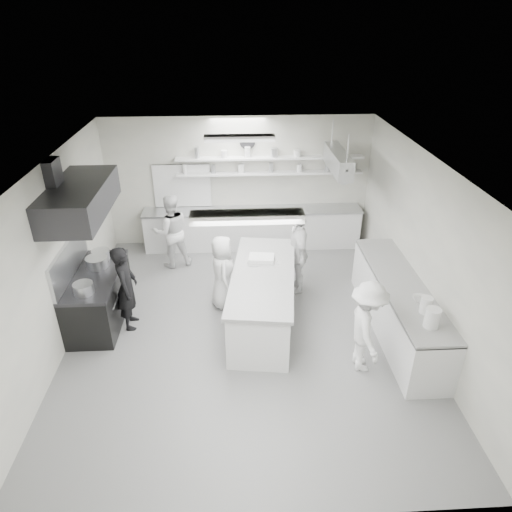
{
  "coord_description": "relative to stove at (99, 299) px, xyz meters",
  "views": [
    {
      "loc": [
        -0.16,
        -6.57,
        5.02
      ],
      "look_at": [
        0.23,
        0.6,
        1.13
      ],
      "focal_mm": 32.07,
      "sensor_mm": 36.0,
      "label": 1
    }
  ],
  "objects": [
    {
      "name": "floor",
      "position": [
        2.6,
        -0.4,
        -0.46
      ],
      "size": [
        6.0,
        7.0,
        0.02
      ],
      "primitive_type": "cube",
      "color": "gray",
      "rests_on": "ground"
    },
    {
      "name": "ceiling",
      "position": [
        2.6,
        -0.4,
        2.56
      ],
      "size": [
        6.0,
        7.0,
        0.02
      ],
      "primitive_type": "cube",
      "color": "white",
      "rests_on": "wall_back"
    },
    {
      "name": "wall_back",
      "position": [
        2.6,
        3.1,
        1.05
      ],
      "size": [
        6.0,
        0.04,
        3.0
      ],
      "primitive_type": "cube",
      "color": "beige",
      "rests_on": "floor"
    },
    {
      "name": "wall_front",
      "position": [
        2.6,
        -3.9,
        1.05
      ],
      "size": [
        6.0,
        0.04,
        3.0
      ],
      "primitive_type": "cube",
      "color": "beige",
      "rests_on": "floor"
    },
    {
      "name": "wall_left",
      "position": [
        -0.4,
        -0.4,
        1.05
      ],
      "size": [
        0.04,
        7.0,
        3.0
      ],
      "primitive_type": "cube",
      "color": "beige",
      "rests_on": "floor"
    },
    {
      "name": "wall_right",
      "position": [
        5.6,
        -0.4,
        1.05
      ],
      "size": [
        0.04,
        7.0,
        3.0
      ],
      "primitive_type": "cube",
      "color": "beige",
      "rests_on": "floor"
    },
    {
      "name": "stove",
      "position": [
        0.0,
        0.0,
        0.0
      ],
      "size": [
        0.8,
        1.8,
        0.9
      ],
      "primitive_type": "cube",
      "color": "black",
      "rests_on": "floor"
    },
    {
      "name": "exhaust_hood",
      "position": [
        0.0,
        -0.0,
        1.9
      ],
      "size": [
        0.85,
        2.0,
        0.5
      ],
      "primitive_type": "cube",
      "color": "#2A2A2D",
      "rests_on": "wall_left"
    },
    {
      "name": "back_counter",
      "position": [
        2.9,
        2.8,
        0.01
      ],
      "size": [
        5.0,
        0.6,
        0.92
      ],
      "primitive_type": "cube",
      "color": "silver",
      "rests_on": "floor"
    },
    {
      "name": "shelf_lower",
      "position": [
        3.3,
        2.97,
        1.3
      ],
      "size": [
        4.2,
        0.26,
        0.04
      ],
      "primitive_type": "cube",
      "color": "silver",
      "rests_on": "wall_back"
    },
    {
      "name": "shelf_upper",
      "position": [
        3.3,
        2.97,
        1.65
      ],
      "size": [
        4.2,
        0.26,
        0.04
      ],
      "primitive_type": "cube",
      "color": "silver",
      "rests_on": "wall_back"
    },
    {
      "name": "pass_through_window",
      "position": [
        1.3,
        3.08,
        1.0
      ],
      "size": [
        1.3,
        0.04,
        1.0
      ],
      "primitive_type": "cube",
      "color": "black",
      "rests_on": "wall_back"
    },
    {
      "name": "wall_clock",
      "position": [
        2.8,
        3.06,
        2.0
      ],
      "size": [
        0.32,
        0.05,
        0.32
      ],
      "primitive_type": "cylinder",
      "rotation": [
        1.57,
        0.0,
        0.0
      ],
      "color": "white",
      "rests_on": "wall_back"
    },
    {
      "name": "right_counter",
      "position": [
        5.25,
        -0.6,
        0.02
      ],
      "size": [
        0.74,
        3.3,
        0.94
      ],
      "primitive_type": "cube",
      "color": "silver",
      "rests_on": "floor"
    },
    {
      "name": "pot_rack",
      "position": [
        4.6,
        2.0,
        1.85
      ],
      "size": [
        0.3,
        1.6,
        0.4
      ],
      "primitive_type": "cube",
      "color": "#B3B5B9",
      "rests_on": "ceiling"
    },
    {
      "name": "light_fixture_front",
      "position": [
        2.6,
        -2.2,
        2.49
      ],
      "size": [
        1.3,
        0.25,
        0.1
      ],
      "primitive_type": "cube",
      "color": "silver",
      "rests_on": "ceiling"
    },
    {
      "name": "light_fixture_rear",
      "position": [
        2.6,
        1.4,
        2.49
      ],
      "size": [
        1.3,
        0.25,
        0.1
      ],
      "primitive_type": "cube",
      "color": "silver",
      "rests_on": "ceiling"
    },
    {
      "name": "prep_island",
      "position": [
        2.93,
        -0.23,
        0.04
      ],
      "size": [
        1.32,
        2.74,
        0.97
      ],
      "primitive_type": "cube",
      "rotation": [
        0.0,
        0.0,
        -0.13
      ],
      "color": "silver",
      "rests_on": "floor"
    },
    {
      "name": "stove_pot",
      "position": [
        0.0,
        0.27,
        0.58
      ],
      "size": [
        0.39,
        0.39,
        0.23
      ],
      "primitive_type": "cylinder",
      "color": "#B3B5B9",
      "rests_on": "stove"
    },
    {
      "name": "cook_stove",
      "position": [
        0.57,
        -0.19,
        0.33
      ],
      "size": [
        0.41,
        0.59,
        1.56
      ],
      "primitive_type": "imported",
      "rotation": [
        0.0,
        0.0,
        1.64
      ],
      "color": "black",
      "rests_on": "floor"
    },
    {
      "name": "cook_back",
      "position": [
        1.11,
        1.98,
        0.37
      ],
      "size": [
        0.95,
        0.84,
        1.64
      ],
      "primitive_type": "imported",
      "rotation": [
        0.0,
        0.0,
        -2.83
      ],
      "color": "white",
      "rests_on": "floor"
    },
    {
      "name": "cook_island_left",
      "position": [
        2.22,
        0.36,
        0.27
      ],
      "size": [
        0.53,
        0.75,
        1.44
      ],
      "primitive_type": "imported",
      "rotation": [
        0.0,
        0.0,
        1.67
      ],
      "color": "white",
      "rests_on": "floor"
    },
    {
      "name": "cook_island_right",
      "position": [
        3.68,
        0.84,
        0.4
      ],
      "size": [
        0.44,
        1.0,
        1.69
      ],
      "primitive_type": "imported",
      "rotation": [
        0.0,
        0.0,
        -1.54
      ],
      "color": "white",
      "rests_on": "floor"
    },
    {
      "name": "cook_right",
      "position": [
        4.42,
        -1.5,
        0.32
      ],
      "size": [
        0.59,
        1.0,
        1.54
      ],
      "primitive_type": "imported",
      "rotation": [
        0.0,
        0.0,
        1.55
      ],
      "color": "white",
      "rests_on": "floor"
    },
    {
      "name": "bowl_island_a",
      "position": [
        2.79,
        0.12,
        0.55
      ],
      "size": [
        0.28,
        0.28,
        0.06
      ],
      "primitive_type": "imported",
      "rotation": [
        0.0,
        0.0,
        -0.17
      ],
      "color": "#B3B5B9",
      "rests_on": "prep_island"
    },
    {
      "name": "bowl_island_b",
      "position": [
        3.17,
        0.1,
        0.55
      ],
      "size": [
        0.2,
        0.2,
        0.06
      ],
      "primitive_type": "imported",
      "rotation": [
        0.0,
        0.0,
        -0.12
      ],
      "color": "silver",
      "rests_on": "prep_island"
    },
    {
      "name": "bowl_right",
      "position": [
        5.38,
        -1.1,
        0.52
      ],
      "size": [
        0.3,
        0.3,
        0.06
      ],
      "primitive_type": "imported",
      "rotation": [
        0.0,
        0.0,
        -0.18
      ],
      "color": "silver",
      "rests_on": "right_counter"
    }
  ]
}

